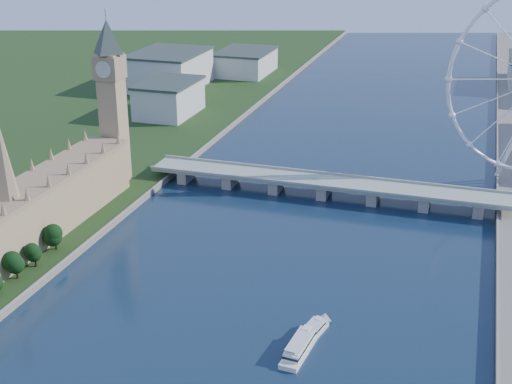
% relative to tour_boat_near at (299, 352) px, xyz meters
% --- Properties ---
extents(parliament_range, '(24.00, 200.00, 70.00)m').
position_rel_tour_boat_near_xyz_m(parliament_range, '(-154.29, 35.21, 18.48)').
color(parliament_range, tan).
rests_on(parliament_range, ground).
extents(big_ben, '(20.02, 20.02, 110.00)m').
position_rel_tour_boat_near_xyz_m(big_ben, '(-154.29, 143.21, 66.57)').
color(big_ben, tan).
rests_on(big_ben, ground).
extents(westminster_bridge, '(220.00, 22.00, 9.50)m').
position_rel_tour_boat_near_xyz_m(westminster_bridge, '(-26.29, 165.21, 6.63)').
color(westminster_bridge, gray).
rests_on(westminster_bridge, ground).
extents(city_skyline, '(505.00, 280.00, 32.00)m').
position_rel_tour_boat_near_xyz_m(city_skyline, '(12.93, 425.29, 16.96)').
color(city_skyline, beige).
rests_on(city_skyline, ground).
extents(tour_boat_near, '(10.65, 30.92, 6.70)m').
position_rel_tour_boat_near_xyz_m(tour_boat_near, '(0.00, 0.00, 0.00)').
color(tour_boat_near, silver).
rests_on(tour_boat_near, ground).
extents(tour_boat_far, '(11.94, 26.64, 5.67)m').
position_rel_tour_boat_near_xyz_m(tour_boat_far, '(1.76, 11.76, 0.00)').
color(tour_boat_far, silver).
rests_on(tour_boat_far, ground).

